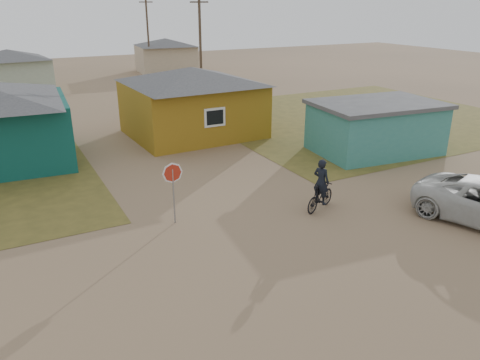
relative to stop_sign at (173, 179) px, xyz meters
name	(u,v)px	position (x,y,z in m)	size (l,w,h in m)	color
ground	(289,247)	(2.61, -3.34, -1.66)	(120.00, 120.00, 0.00)	#896D4F
grass_ne	(356,117)	(16.61, 9.66, -1.66)	(20.00, 18.00, 0.00)	brown
house_yellow	(193,101)	(5.11, 10.66, 0.34)	(7.72, 6.76, 3.90)	#8E6715
shed_turquoise	(375,127)	(12.11, 3.16, -0.35)	(6.71, 4.93, 2.60)	#3A7F74
house_pale_west	(10,70)	(-3.39, 30.66, 0.19)	(7.04, 6.15, 3.60)	#A5B39A
house_beige_east	(166,55)	(12.61, 36.66, 0.19)	(6.95, 6.05, 3.60)	tan
utility_pole_near	(200,48)	(9.11, 18.66, 2.47)	(1.40, 0.20, 8.00)	#4A3A2C
utility_pole_far	(148,35)	(10.11, 34.66, 2.47)	(1.40, 0.20, 8.00)	#4A3A2C
stop_sign	(173,179)	(0.00, 0.00, 0.00)	(0.69, 0.31, 2.24)	gray
cyclist	(321,192)	(5.21, -1.46, -0.94)	(1.81, 1.14, 1.99)	black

